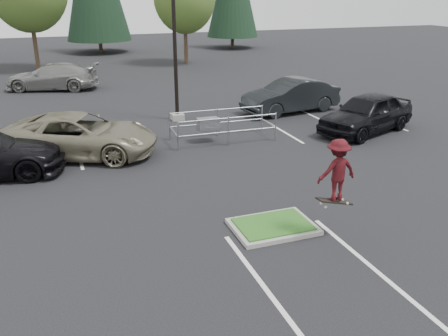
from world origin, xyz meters
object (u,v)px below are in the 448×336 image
object	(u,v)px
cart_corral	(212,124)
skateboarder	(337,171)
decid_c	(184,0)
car_r_black	(367,113)
light_pole	(174,24)
car_r_charc	(291,96)
car_l_tan	(77,135)
car_far_silver	(54,77)

from	to	relation	value
cart_corral	skateboarder	size ratio (longest dim) A/B	2.41
decid_c	skateboarder	size ratio (longest dim) A/B	4.64
skateboarder	car_r_black	distance (m)	10.55
light_pole	skateboarder	bearing A→B (deg)	-86.92
car_r_charc	light_pole	bearing A→B (deg)	-102.99
light_pole	decid_c	xyz separation A→B (m)	(5.49, 17.83, 0.69)
light_pole	cart_corral	distance (m)	5.52
car_l_tan	car_far_silver	size ratio (longest dim) A/B	1.04
cart_corral	car_l_tan	bearing A→B (deg)	-179.62
skateboarder	car_l_tan	size ratio (longest dim) A/B	0.30
cart_corral	car_r_black	size ratio (longest dim) A/B	0.85
light_pole	car_l_tan	distance (m)	7.36
car_r_black	car_l_tan	bearing A→B (deg)	-115.47
light_pole	skateboarder	xyz separation A→B (m)	(0.70, -13.00, -2.66)
skateboarder	cart_corral	bearing A→B (deg)	-89.62
car_l_tan	car_r_black	distance (m)	12.55
light_pole	skateboarder	distance (m)	13.29
cart_corral	car_far_silver	distance (m)	15.20
decid_c	car_far_silver	xyz separation A→B (m)	(-10.99, -7.83, -4.42)
decid_c	car_l_tan	bearing A→B (deg)	-115.77
car_r_black	skateboarder	bearing A→B (deg)	-60.79
cart_corral	skateboarder	xyz separation A→B (m)	(0.24, -9.01, 1.13)
skateboarder	car_r_charc	xyz separation A→B (m)	(5.30, 12.50, -1.03)
cart_corral	car_l_tan	size ratio (longest dim) A/B	0.73
cart_corral	car_r_charc	size ratio (longest dim) A/B	0.83
car_l_tan	cart_corral	bearing A→B (deg)	-67.33
decid_c	skateboarder	bearing A→B (deg)	-98.83
car_far_silver	car_r_charc	bearing A→B (deg)	65.43
skateboarder	decid_c	bearing A→B (deg)	-100.00
decid_c	car_l_tan	xyz separation A→B (m)	(-10.49, -21.73, -4.43)
car_r_charc	car_r_black	size ratio (longest dim) A/B	1.02
car_r_charc	car_far_silver	world-z (taller)	car_r_charc
decid_c	car_r_charc	bearing A→B (deg)	-88.41
decid_c	cart_corral	distance (m)	22.84
decid_c	car_r_black	world-z (taller)	decid_c
car_r_charc	car_r_black	world-z (taller)	car_r_black
decid_c	cart_corral	xyz separation A→B (m)	(-5.03, -21.82, -4.49)
car_far_silver	light_pole	bearing A→B (deg)	46.65
decid_c	skateboarder	distance (m)	31.38
car_r_charc	car_far_silver	size ratio (longest dim) A/B	0.92
decid_c	cart_corral	bearing A→B (deg)	-102.99
cart_corral	skateboarder	world-z (taller)	skateboarder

